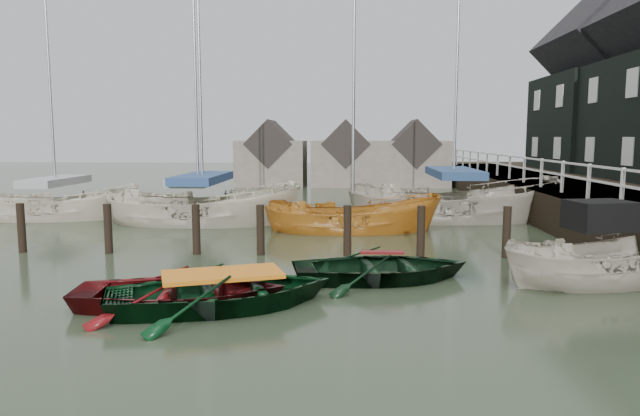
# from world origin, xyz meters

# --- Properties ---
(ground) EXTENTS (120.00, 120.00, 0.00)m
(ground) POSITION_xyz_m (0.00, 0.00, 0.00)
(ground) COLOR #2C3723
(ground) RESTS_ON ground
(pier) EXTENTS (3.04, 32.00, 2.70)m
(pier) POSITION_xyz_m (9.48, 10.00, 0.71)
(pier) COLOR black
(pier) RESTS_ON ground
(mooring_pilings) EXTENTS (13.72, 0.22, 1.80)m
(mooring_pilings) POSITION_xyz_m (-1.11, 3.00, 0.50)
(mooring_pilings) COLOR black
(mooring_pilings) RESTS_ON ground
(far_sheds) EXTENTS (14.00, 4.08, 4.39)m
(far_sheds) POSITION_xyz_m (0.83, 26.00, 1.86)
(far_sheds) COLOR #665B51
(far_sheds) RESTS_ON ground
(rowboat_red) EXTENTS (4.33, 3.32, 0.84)m
(rowboat_red) POSITION_xyz_m (-2.00, -1.86, 0.00)
(rowboat_red) COLOR #5E0D0F
(rowboat_red) RESTS_ON ground
(rowboat_green) EXTENTS (5.12, 4.39, 0.90)m
(rowboat_green) POSITION_xyz_m (-1.17, -1.89, 0.00)
(rowboat_green) COLOR black
(rowboat_green) RESTS_ON ground
(rowboat_dkgreen) EXTENTS (4.51, 3.58, 0.84)m
(rowboat_dkgreen) POSITION_xyz_m (2.00, 0.38, 0.00)
(rowboat_dkgreen) COLOR black
(rowboat_dkgreen) RESTS_ON ground
(motorboat) EXTENTS (4.85, 2.67, 2.73)m
(motorboat) POSITION_xyz_m (6.80, 0.19, 0.09)
(motorboat) COLOR #BEB5A3
(motorboat) RESTS_ON ground
(sailboat_a) EXTENTS (7.17, 2.86, 11.33)m
(sailboat_a) POSITION_xyz_m (-4.50, 8.89, 0.06)
(sailboat_a) COLOR #BCB7A0
(sailboat_a) RESTS_ON ground
(sailboat_b) EXTENTS (7.51, 2.86, 11.27)m
(sailboat_b) POSITION_xyz_m (-4.27, 8.68, 0.06)
(sailboat_b) COLOR beige
(sailboat_b) RESTS_ON ground
(sailboat_c) EXTENTS (6.22, 2.58, 9.58)m
(sailboat_c) POSITION_xyz_m (1.37, 7.27, 0.01)
(sailboat_c) COLOR #B97322
(sailboat_c) RESTS_ON ground
(sailboat_d) EXTENTS (8.25, 3.18, 12.16)m
(sailboat_d) POSITION_xyz_m (5.31, 10.02, 0.06)
(sailboat_d) COLOR #B9B09E
(sailboat_d) RESTS_ON ground
(sailboat_e) EXTENTS (6.78, 3.26, 10.42)m
(sailboat_e) POSITION_xyz_m (-10.44, 9.62, 0.06)
(sailboat_e) COLOR beige
(sailboat_e) RESTS_ON ground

